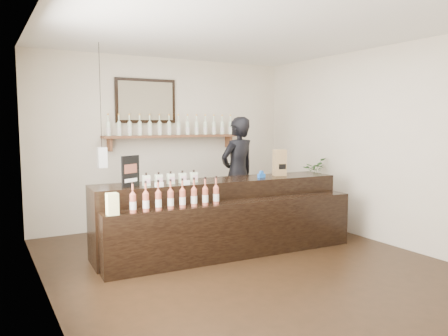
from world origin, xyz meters
TOP-DOWN VIEW (x-y plane):
  - ground at (0.00, 0.00)m, footprint 5.00×5.00m
  - room_shell at (0.00, 0.00)m, footprint 5.00×5.00m
  - back_wall_decor at (-0.14, 2.37)m, footprint 2.66×0.96m
  - counter at (0.05, 0.57)m, footprint 3.45×1.08m
  - promo_sign at (-1.20, 0.65)m, footprint 0.25×0.13m
  - paper_bag at (1.04, 0.67)m, footprint 0.20×0.17m
  - tape_dispenser at (0.68, 0.61)m, footprint 0.12×0.06m
  - side_cabinet at (2.00, 1.02)m, footprint 0.48×0.57m
  - potted_plant at (2.00, 1.02)m, footprint 0.51×0.50m
  - shopkeeper at (0.86, 1.55)m, footprint 0.84×0.65m

SIDE VIEW (x-z plane):
  - ground at x=0.00m, z-range 0.00..0.00m
  - side_cabinet at x=2.00m, z-range 0.00..0.72m
  - counter at x=0.05m, z-range -0.11..1.01m
  - potted_plant at x=2.00m, z-range 0.72..1.15m
  - tape_dispenser at x=0.68m, z-range 0.95..1.04m
  - shopkeeper at x=0.86m, z-range 0.00..2.06m
  - promo_sign at x=-1.20m, z-range 0.96..1.33m
  - paper_bag at x=1.04m, z-range 0.96..1.34m
  - room_shell at x=0.00m, z-range -0.80..4.20m
  - back_wall_decor at x=-0.14m, z-range 0.91..2.60m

